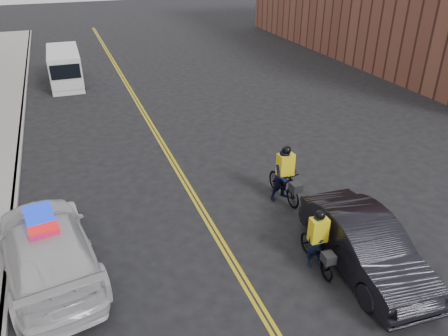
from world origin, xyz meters
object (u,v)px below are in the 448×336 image
police_cruiser (47,248)px  cyclist_near (317,247)px  dark_sedan (365,245)px  cargo_van (65,68)px  cyclist_far (285,179)px

police_cruiser → cyclist_near: 7.37m
dark_sedan → cargo_van: bearing=111.5°
dark_sedan → cyclist_near: size_ratio=2.51×
police_cruiser → cyclist_far: bearing=179.9°
police_cruiser → cyclist_far: cyclist_far is taller
cyclist_near → cyclist_far: cyclist_far is taller
cyclist_far → police_cruiser: bearing=-174.3°
cargo_van → cyclist_near: bearing=-74.0°
cyclist_near → cyclist_far: bearing=80.6°
police_cruiser → cargo_van: 18.26m
cargo_van → cyclist_far: bearing=-68.6°
police_cruiser → cargo_van: (1.36, 18.21, 0.20)m
police_cruiser → cargo_van: bearing=-102.9°
dark_sedan → cargo_van: 22.17m
dark_sedan → cyclist_near: bearing=158.0°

